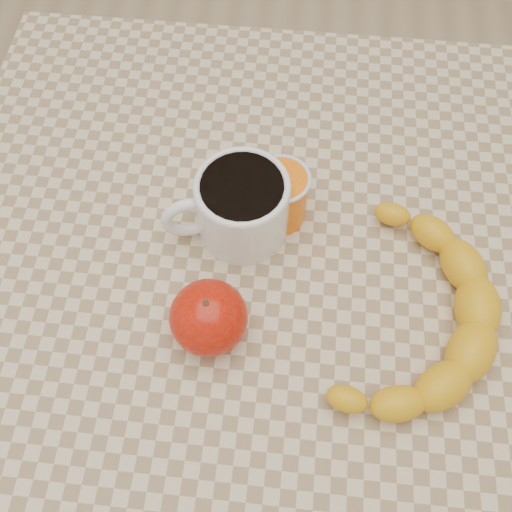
# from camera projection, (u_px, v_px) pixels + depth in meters

# --- Properties ---
(ground) EXTENTS (3.00, 3.00, 0.00)m
(ground) POSITION_uv_depth(u_px,v_px,m) (256.00, 408.00, 1.34)
(ground) COLOR tan
(ground) RESTS_ON ground
(table) EXTENTS (0.80, 0.80, 0.75)m
(table) POSITION_uv_depth(u_px,v_px,m) (256.00, 293.00, 0.75)
(table) COLOR beige
(table) RESTS_ON ground
(coffee_mug) EXTENTS (0.16, 0.14, 0.09)m
(coffee_mug) POSITION_uv_depth(u_px,v_px,m) (240.00, 206.00, 0.66)
(coffee_mug) COLOR white
(coffee_mug) RESTS_ON table
(orange_juice_glass) EXTENTS (0.07, 0.07, 0.08)m
(orange_juice_glass) POSITION_uv_depth(u_px,v_px,m) (281.00, 196.00, 0.67)
(orange_juice_glass) COLOR orange
(orange_juice_glass) RESTS_ON table
(apple) EXTENTS (0.09, 0.09, 0.08)m
(apple) POSITION_uv_depth(u_px,v_px,m) (209.00, 317.00, 0.60)
(apple) COLOR #960B05
(apple) RESTS_ON table
(banana) EXTENTS (0.43, 0.46, 0.05)m
(banana) POSITION_uv_depth(u_px,v_px,m) (414.00, 316.00, 0.62)
(banana) COLOR gold
(banana) RESTS_ON table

